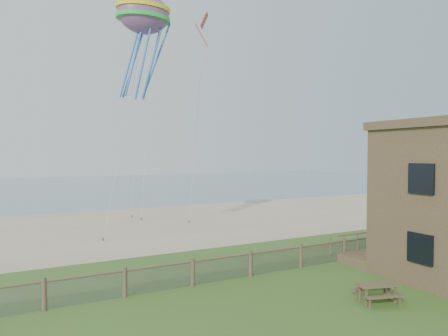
% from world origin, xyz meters
% --- Properties ---
extents(ground, '(160.00, 160.00, 0.00)m').
position_xyz_m(ground, '(0.00, 0.00, 0.00)').
color(ground, '#36581E').
rests_on(ground, ground).
extents(sand_beach, '(72.00, 20.00, 0.02)m').
position_xyz_m(sand_beach, '(0.00, 22.00, 0.00)').
color(sand_beach, tan).
rests_on(sand_beach, ground).
extents(ocean, '(160.00, 68.00, 0.02)m').
position_xyz_m(ocean, '(0.00, 66.00, 0.00)').
color(ocean, slate).
rests_on(ocean, ground).
extents(chainlink_fence, '(36.20, 0.20, 1.25)m').
position_xyz_m(chainlink_fence, '(0.00, 6.00, 0.55)').
color(chainlink_fence, brown).
rests_on(chainlink_fence, ground).
extents(motel_deck, '(15.00, 2.00, 0.50)m').
position_xyz_m(motel_deck, '(13.00, 5.00, 0.25)').
color(motel_deck, brown).
rests_on(motel_deck, ground).
extents(picnic_table, '(1.88, 1.62, 0.68)m').
position_xyz_m(picnic_table, '(2.65, 0.78, 0.34)').
color(picnic_table, brown).
rests_on(picnic_table, ground).
extents(octopus_kite, '(3.73, 2.91, 6.95)m').
position_xyz_m(octopus_kite, '(-2.73, 14.19, 12.69)').
color(octopus_kite, red).
extents(kite_red, '(1.87, 1.74, 2.15)m').
position_xyz_m(kite_red, '(2.68, 16.97, 15.26)').
color(kite_red, red).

